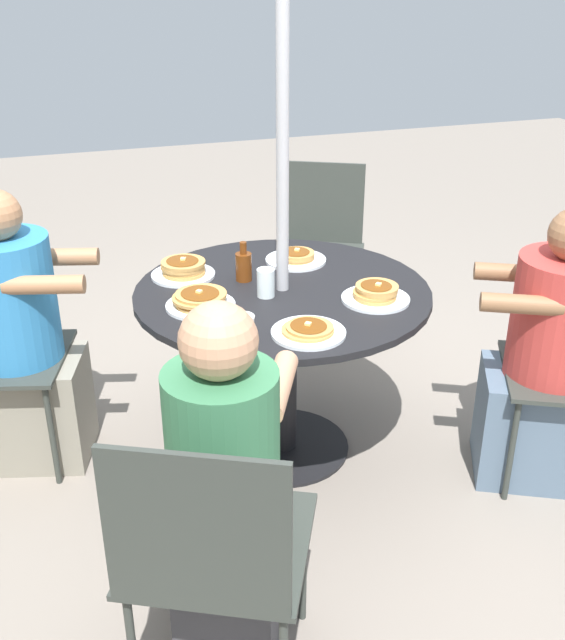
{
  "coord_description": "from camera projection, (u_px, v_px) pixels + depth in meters",
  "views": [
    {
      "loc": [
        -2.55,
        0.87,
        1.9
      ],
      "look_at": [
        0.0,
        0.0,
        0.61
      ],
      "focal_mm": 42.0,
      "sensor_mm": 36.0,
      "label": 1
    }
  ],
  "objects": [
    {
      "name": "diner_north",
      "position": [
        546.0,
        363.0,
        2.89
      ],
      "size": [
        0.53,
        0.58,
        1.13
      ],
      "rotation": [
        0.0,
        0.0,
        -0.48
      ],
      "color": "slate",
      "rests_on": "ground"
    },
    {
      "name": "syrup_bottle",
      "position": [
        244.0,
        265.0,
        2.98
      ],
      "size": [
        0.09,
        0.07,
        0.16
      ],
      "color": "#602D0F",
      "rests_on": "patio_table"
    },
    {
      "name": "diner_south",
      "position": [
        24.0,
        344.0,
        2.98
      ],
      "size": [
        0.46,
        0.54,
        1.16
      ],
      "rotation": [
        0.0,
        0.0,
        -3.43
      ],
      "color": "gray",
      "rests_on": "ground"
    },
    {
      "name": "ground_plane",
      "position": [
        282.0,
        447.0,
        3.25
      ],
      "size": [
        12.0,
        12.0,
        0.0
      ],
      "primitive_type": "plane",
      "color": "gray"
    },
    {
      "name": "patio_chair_west",
      "position": [
        212.0,
        548.0,
        1.94
      ],
      "size": [
        0.65,
        0.65,
        0.92
      ],
      "rotation": [
        0.0,
        0.0,
        -2.05
      ],
      "color": "#333833",
      "rests_on": "ground"
    },
    {
      "name": "pancake_plate_a",
      "position": [
        200.0,
        301.0,
        2.76
      ],
      "size": [
        0.26,
        0.26,
        0.07
      ],
      "color": "white",
      "rests_on": "patio_table"
    },
    {
      "name": "diner_west",
      "position": [
        227.0,
        501.0,
        2.1
      ],
      "size": [
        0.53,
        0.47,
        1.16
      ],
      "rotation": [
        0.0,
        0.0,
        -2.05
      ],
      "color": "#3D3D42",
      "rests_on": "ground"
    },
    {
      "name": "umbrella_pole",
      "position": [
        283.0,
        173.0,
        2.73
      ],
      "size": [
        0.05,
        0.05,
        2.42
      ],
      "primitive_type": "cylinder",
      "color": "#ADADB2",
      "rests_on": "ground"
    },
    {
      "name": "drinking_glass_a",
      "position": [
        266.0,
        283.0,
        2.84
      ],
      "size": [
        0.07,
        0.07,
        0.11
      ],
      "primitive_type": "cylinder",
      "color": "silver",
      "rests_on": "patio_table"
    },
    {
      "name": "coffee_cup",
      "position": [
        243.0,
        329.0,
        2.49
      ],
      "size": [
        0.08,
        0.08,
        0.1
      ],
      "color": "white",
      "rests_on": "patio_table"
    },
    {
      "name": "pancake_plate_e",
      "position": [
        376.0,
        294.0,
        2.82
      ],
      "size": [
        0.26,
        0.26,
        0.07
      ],
      "color": "white",
      "rests_on": "patio_table"
    },
    {
      "name": "pancake_plate_c",
      "position": [
        296.0,
        258.0,
        3.19
      ],
      "size": [
        0.26,
        0.26,
        0.06
      ],
      "color": "white",
      "rests_on": "patio_table"
    },
    {
      "name": "patio_table",
      "position": [
        282.0,
        325.0,
        2.99
      ],
      "size": [
        1.16,
        1.16,
        0.75
      ],
      "color": "black",
      "rests_on": "ground"
    },
    {
      "name": "pancake_plate_d",
      "position": [
        183.0,
        270.0,
        3.03
      ],
      "size": [
        0.26,
        0.26,
        0.08
      ],
      "color": "white",
      "rests_on": "patio_table"
    },
    {
      "name": "pancake_plate_b",
      "position": [
        308.0,
        331.0,
        2.56
      ],
      "size": [
        0.26,
        0.26,
        0.04
      ],
      "color": "white",
      "rests_on": "patio_table"
    },
    {
      "name": "patio_chair_east",
      "position": [
        319.0,
        239.0,
        4.1
      ],
      "size": [
        0.65,
        0.65,
        0.92
      ],
      "rotation": [
        0.0,
        0.0,
        1.08
      ],
      "color": "#333833",
      "rests_on": "ground"
    }
  ]
}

